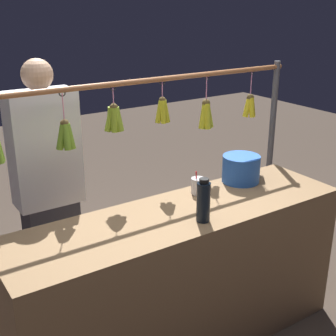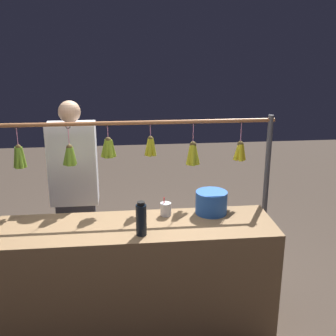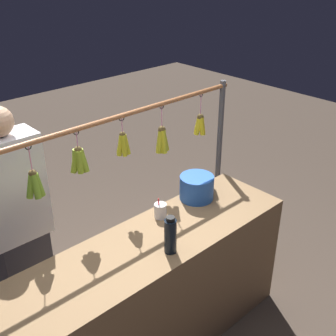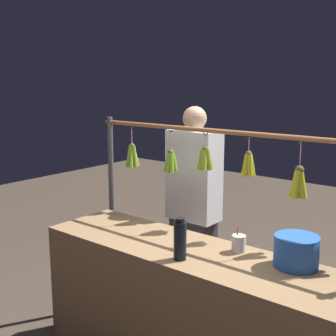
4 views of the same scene
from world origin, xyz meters
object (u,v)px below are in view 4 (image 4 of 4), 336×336
at_px(vendor_person, 194,215).
at_px(blue_bucket, 296,251).
at_px(drink_cup, 239,243).
at_px(water_bottle, 180,240).

bearing_deg(vendor_person, blue_bucket, 152.75).
relative_size(drink_cup, vendor_person, 0.09).
bearing_deg(blue_bucket, water_bottle, 29.93).
xyz_separation_m(water_bottle, blue_bucket, (-0.56, -0.32, -0.03)).
xyz_separation_m(water_bottle, drink_cup, (-0.20, -0.32, -0.07)).
bearing_deg(vendor_person, drink_cup, 142.39).
bearing_deg(blue_bucket, vendor_person, -27.25).
bearing_deg(drink_cup, vendor_person, -37.61).
distance_m(water_bottle, blue_bucket, 0.65).
relative_size(water_bottle, drink_cup, 1.66).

